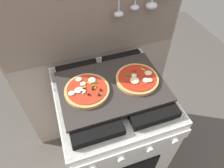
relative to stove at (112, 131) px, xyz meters
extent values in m
plane|color=#4C4742|center=(0.00, 0.00, -0.45)|extent=(4.00, 4.00, 0.00)
cube|color=gray|center=(0.00, 0.34, 0.32)|extent=(1.10, 0.03, 1.55)
cube|color=gray|center=(0.00, 0.32, 0.70)|extent=(1.08, 0.00, 0.56)
ellipsoid|color=silver|center=(0.14, 0.29, 0.69)|extent=(0.05, 0.05, 0.03)
ellipsoid|color=silver|center=(0.23, 0.29, 0.71)|extent=(0.05, 0.04, 0.03)
ellipsoid|color=silver|center=(0.33, 0.29, 0.70)|extent=(0.07, 0.06, 0.04)
cube|color=white|center=(0.00, 0.00, -0.02)|extent=(0.60, 0.60, 0.86)
cube|color=black|center=(0.00, 0.00, 0.40)|extent=(0.59, 0.59, 0.01)
cube|color=black|center=(-0.14, 0.00, 0.43)|extent=(0.24, 0.51, 0.04)
cube|color=black|center=(0.14, 0.00, 0.43)|extent=(0.24, 0.51, 0.04)
cube|color=white|center=(0.00, -0.31, 0.35)|extent=(0.58, 0.02, 0.07)
cylinder|color=silver|center=(-0.07, -0.33, 0.35)|extent=(0.04, 0.02, 0.04)
cylinder|color=silver|center=(0.07, -0.33, 0.35)|extent=(0.04, 0.02, 0.04)
cylinder|color=silver|center=(0.20, -0.33, 0.35)|extent=(0.04, 0.02, 0.04)
cube|color=#2D2826|center=(0.00, 0.00, 0.46)|extent=(0.54, 0.38, 0.02)
cylinder|color=tan|center=(-0.13, 0.01, 0.47)|extent=(0.22, 0.22, 0.02)
cylinder|color=#B72D19|center=(-0.13, 0.01, 0.49)|extent=(0.20, 0.20, 0.00)
ellipsoid|color=#F4EACC|center=(-0.15, -0.01, 0.49)|extent=(0.03, 0.03, 0.01)
ellipsoid|color=#F4EACC|center=(-0.21, -0.01, 0.49)|extent=(0.03, 0.03, 0.01)
ellipsoid|color=#F4EACC|center=(-0.09, 0.05, 0.49)|extent=(0.04, 0.04, 0.01)
ellipsoid|color=#F4EACC|center=(-0.15, 0.07, 0.49)|extent=(0.03, 0.03, 0.01)
ellipsoid|color=#F4EACC|center=(-0.14, 0.04, 0.49)|extent=(0.03, 0.03, 0.01)
ellipsoid|color=#F4EACC|center=(-0.17, 0.00, 0.49)|extent=(0.05, 0.04, 0.01)
sphere|color=black|center=(-0.13, -0.04, 0.49)|extent=(0.01, 0.01, 0.01)
sphere|color=black|center=(-0.10, -0.01, 0.49)|extent=(0.01, 0.01, 0.01)
sphere|color=black|center=(-0.15, 0.00, 0.49)|extent=(0.01, 0.01, 0.01)
cube|color=gold|center=(-0.11, 0.03, 0.49)|extent=(0.02, 0.02, 0.00)
cube|color=#19721E|center=(-0.09, 0.00, 0.49)|extent=(0.03, 0.01, 0.00)
sphere|color=black|center=(-0.09, -0.06, 0.49)|extent=(0.01, 0.01, 0.01)
sphere|color=black|center=(-0.16, -0.02, 0.49)|extent=(0.01, 0.01, 0.01)
cube|color=gold|center=(-0.09, 0.00, 0.49)|extent=(0.02, 0.02, 0.00)
cube|color=gold|center=(-0.14, 0.01, 0.49)|extent=(0.03, 0.02, 0.00)
cube|color=#19721E|center=(-0.08, 0.03, 0.49)|extent=(0.03, 0.02, 0.00)
sphere|color=black|center=(-0.07, -0.03, 0.49)|extent=(0.01, 0.01, 0.01)
cylinder|color=tan|center=(0.14, -0.01, 0.47)|extent=(0.22, 0.22, 0.02)
cylinder|color=#AD2614|center=(0.14, -0.01, 0.49)|extent=(0.20, 0.20, 0.00)
ellipsoid|color=beige|center=(0.12, 0.01, 0.49)|extent=(0.03, 0.03, 0.01)
ellipsoid|color=beige|center=(0.17, -0.04, 0.49)|extent=(0.04, 0.03, 0.01)
ellipsoid|color=beige|center=(0.11, -0.02, 0.49)|extent=(0.05, 0.05, 0.01)
ellipsoid|color=beige|center=(0.20, 0.00, 0.49)|extent=(0.04, 0.04, 0.01)
ellipsoid|color=beige|center=(0.19, -0.05, 0.49)|extent=(0.03, 0.03, 0.01)
cube|color=gold|center=(0.19, 0.04, 0.49)|extent=(0.02, 0.02, 0.00)
cube|color=red|center=(0.12, -0.01, 0.49)|extent=(0.03, 0.02, 0.00)
cube|color=#19721E|center=(0.09, 0.02, 0.49)|extent=(0.02, 0.02, 0.00)
cube|color=red|center=(0.14, 0.02, 0.49)|extent=(0.01, 0.03, 0.00)
cube|color=red|center=(0.14, 0.04, 0.49)|extent=(0.02, 0.01, 0.00)
cube|color=gold|center=(0.11, -0.02, 0.49)|extent=(0.02, 0.02, 0.00)
camera|label=1|loc=(-0.22, -0.64, 1.22)|focal=31.85mm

